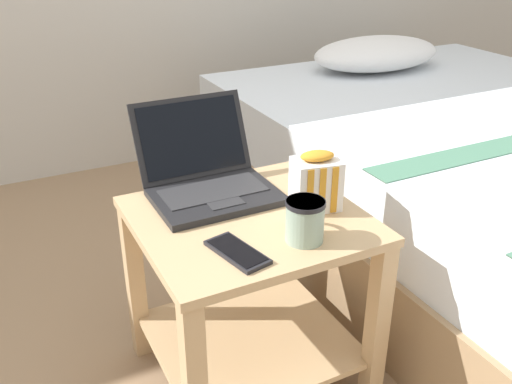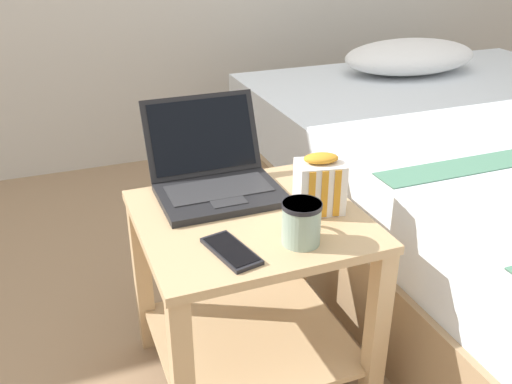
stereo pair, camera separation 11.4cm
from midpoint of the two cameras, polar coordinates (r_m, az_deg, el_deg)
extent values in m
plane|color=#937556|center=(1.64, -2.72, -17.67)|extent=(8.00, 8.00, 0.00)
cube|color=#997A56|center=(2.22, 22.19, -2.57)|extent=(1.52, 2.17, 0.28)
ellipsoid|color=white|center=(2.62, 10.70, 13.45)|extent=(0.61, 0.36, 0.14)
cube|color=tan|center=(1.35, -3.14, -2.90)|extent=(0.52, 0.50, 0.02)
cube|color=tan|center=(1.56, -2.81, -14.42)|extent=(0.48, 0.46, 0.02)
cube|color=tan|center=(1.43, 9.72, -13.21)|extent=(0.04, 0.04, 0.47)
cube|color=tan|center=(1.60, -14.00, -8.89)|extent=(0.04, 0.04, 0.47)
cube|color=tan|center=(1.74, 1.20, -5.12)|extent=(0.04, 0.04, 0.47)
cube|color=black|center=(1.43, -6.34, -0.52)|extent=(0.30, 0.22, 0.02)
cube|color=#2D2D30|center=(1.44, -6.59, 0.11)|extent=(0.26, 0.12, 0.00)
cube|color=#2D2D30|center=(1.37, -5.46, -1.14)|extent=(0.09, 0.05, 0.00)
cube|color=black|center=(1.52, -8.61, 5.40)|extent=(0.30, 0.09, 0.20)
cube|color=black|center=(1.51, -8.56, 5.41)|extent=(0.27, 0.08, 0.17)
cube|color=green|center=(1.51, -10.16, 3.99)|extent=(0.05, 0.02, 0.04)
cube|color=yellow|center=(1.52, -9.38, 6.81)|extent=(0.03, 0.02, 0.03)
cube|color=black|center=(1.51, -10.20, 4.50)|extent=(0.04, 0.02, 0.03)
cylinder|color=#8CA593|center=(1.23, 2.25, -2.97)|extent=(0.08, 0.08, 0.10)
cylinder|color=black|center=(1.21, 2.29, -1.18)|extent=(0.09, 0.09, 0.01)
cylinder|color=black|center=(1.21, 2.28, -1.56)|extent=(0.08, 0.08, 0.01)
torus|color=#8CA593|center=(1.26, 1.44, -1.93)|extent=(0.02, 0.08, 0.08)
cube|color=white|center=(1.36, 3.62, 0.76)|extent=(0.12, 0.10, 0.12)
cube|color=orange|center=(1.32, 2.98, -0.17)|extent=(0.02, 0.01, 0.12)
cube|color=orange|center=(1.33, 4.23, -0.02)|extent=(0.02, 0.01, 0.12)
cube|color=orange|center=(1.34, 5.45, 0.13)|extent=(0.02, 0.01, 0.12)
ellipsoid|color=orange|center=(1.33, 3.71, 3.58)|extent=(0.09, 0.07, 0.02)
cube|color=black|center=(1.20, -4.64, -6.09)|extent=(0.10, 0.16, 0.01)
cube|color=black|center=(1.20, -4.65, -5.88)|extent=(0.09, 0.15, 0.00)
camera|label=1|loc=(0.06, -92.56, -1.24)|focal=40.00mm
camera|label=2|loc=(0.06, 87.44, 1.24)|focal=40.00mm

